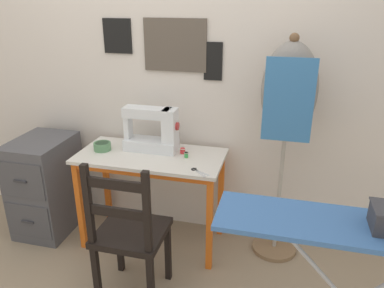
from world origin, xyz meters
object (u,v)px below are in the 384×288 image
(scissors, at_px, (197,171))
(thread_spool_mid_table, at_px, (186,155))
(thread_spool_near_machine, at_px, (183,151))
(filing_cabinet, at_px, (46,185))
(wooden_chair, at_px, (130,234))
(fabric_bowl, at_px, (102,146))
(sewing_machine, at_px, (154,131))
(ironing_board, at_px, (362,236))
(dress_form, at_px, (288,102))

(scissors, distance_m, thread_spool_mid_table, 0.23)
(thread_spool_near_machine, distance_m, filing_cabinet, 1.14)
(thread_spool_near_machine, height_order, wooden_chair, wooden_chair)
(thread_spool_mid_table, relative_size, filing_cabinet, 0.05)
(fabric_bowl, bearing_deg, filing_cabinet, -176.09)
(filing_cabinet, bearing_deg, fabric_bowl, 3.91)
(sewing_machine, xyz_separation_m, thread_spool_near_machine, (0.21, -0.01, -0.13))
(scissors, relative_size, wooden_chair, 0.14)
(wooden_chair, distance_m, ironing_board, 1.26)
(thread_spool_near_machine, bearing_deg, fabric_bowl, -172.31)
(thread_spool_near_machine, relative_size, ironing_board, 0.03)
(filing_cabinet, height_order, ironing_board, ironing_board)
(wooden_chair, relative_size, dress_form, 0.61)
(fabric_bowl, bearing_deg, dress_form, 5.12)
(sewing_machine, relative_size, thread_spool_near_machine, 9.11)
(fabric_bowl, relative_size, thread_spool_near_machine, 2.84)
(ironing_board, bearing_deg, filing_cabinet, 161.04)
(fabric_bowl, distance_m, ironing_board, 1.79)
(wooden_chair, xyz_separation_m, dress_form, (0.84, 0.67, 0.68))
(fabric_bowl, xyz_separation_m, thread_spool_near_machine, (0.58, 0.08, -0.01))
(wooden_chair, distance_m, dress_form, 1.27)
(thread_spool_mid_table, height_order, ironing_board, ironing_board)
(scissors, distance_m, wooden_chair, 0.57)
(sewing_machine, relative_size, ironing_board, 0.31)
(sewing_machine, bearing_deg, ironing_board, -34.16)
(sewing_machine, height_order, thread_spool_mid_table, sewing_machine)
(scissors, bearing_deg, filing_cabinet, 173.59)
(thread_spool_mid_table, xyz_separation_m, filing_cabinet, (-1.12, -0.05, -0.36))
(sewing_machine, height_order, wooden_chair, sewing_machine)
(thread_spool_near_machine, xyz_separation_m, ironing_board, (1.04, -0.84, 0.05))
(sewing_machine, distance_m, thread_spool_near_machine, 0.25)
(filing_cabinet, bearing_deg, scissors, -6.41)
(fabric_bowl, distance_m, thread_spool_near_machine, 0.59)
(thread_spool_mid_table, distance_m, dress_form, 0.76)
(thread_spool_near_machine, bearing_deg, thread_spool_mid_table, -55.54)
(fabric_bowl, height_order, filing_cabinet, fabric_bowl)
(scissors, distance_m, filing_cabinet, 1.30)
(ironing_board, bearing_deg, thread_spool_near_machine, 141.11)
(scissors, bearing_deg, dress_form, 28.98)
(sewing_machine, bearing_deg, filing_cabinet, -171.91)
(dress_form, relative_size, ironing_board, 1.22)
(scissors, relative_size, thread_spool_mid_table, 3.43)
(fabric_bowl, relative_size, dress_form, 0.08)
(scissors, height_order, dress_form, dress_form)
(thread_spool_near_machine, height_order, dress_form, dress_form)
(sewing_machine, bearing_deg, fabric_bowl, -166.37)
(fabric_bowl, xyz_separation_m, scissors, (0.75, -0.17, -0.03))
(thread_spool_mid_table, xyz_separation_m, wooden_chair, (-0.19, -0.58, -0.29))
(ironing_board, bearing_deg, fabric_bowl, 154.82)
(wooden_chair, bearing_deg, sewing_machine, 95.67)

